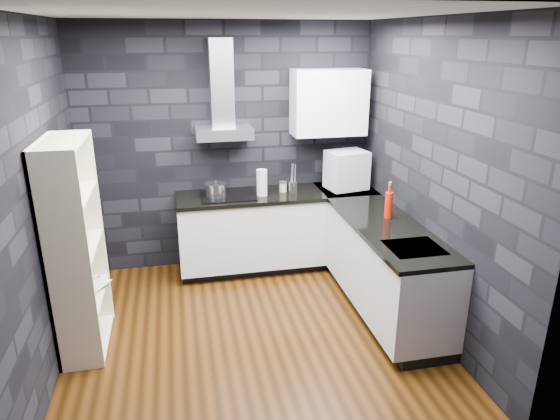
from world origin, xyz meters
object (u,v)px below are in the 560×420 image
object	(u,v)px
bookshelf	(76,248)
glass_vase	(262,183)
appliance_garage	(347,170)
storage_jar	(283,187)
pot	(216,190)
fruit_bowl	(74,247)
utensil_crock	(293,187)
red_bottle	(389,205)

from	to	relation	value
bookshelf	glass_vase	bearing A→B (deg)	45.99
appliance_garage	bookshelf	distance (m)	2.93
storage_jar	appliance_garage	bearing A→B (deg)	-5.07
pot	fruit_bowl	distance (m)	1.71
pot	storage_jar	bearing A→B (deg)	4.11
glass_vase	utensil_crock	distance (m)	0.37
utensil_crock	appliance_garage	xyz separation A→B (m)	(0.61, -0.03, 0.16)
storage_jar	bookshelf	distance (m)	2.31
red_bottle	storage_jar	bearing A→B (deg)	127.96
glass_vase	storage_jar	size ratio (longest dim) A/B	2.86
glass_vase	bookshelf	world-z (taller)	bookshelf
storage_jar	fruit_bowl	bearing A→B (deg)	-148.33
appliance_garage	bookshelf	world-z (taller)	bookshelf
bookshelf	fruit_bowl	size ratio (longest dim) A/B	7.66
fruit_bowl	bookshelf	bearing A→B (deg)	90.00
red_bottle	pot	bearing A→B (deg)	147.86
bookshelf	appliance_garage	bearing A→B (deg)	36.31
red_bottle	bookshelf	world-z (taller)	bookshelf
utensil_crock	fruit_bowl	distance (m)	2.41
storage_jar	red_bottle	xyz separation A→B (m)	(0.80, -1.02, 0.08)
pot	bookshelf	xyz separation A→B (m)	(-1.24, -1.11, -0.08)
red_bottle	fruit_bowl	bearing A→B (deg)	-175.85
storage_jar	appliance_garage	world-z (taller)	appliance_garage
glass_vase	red_bottle	distance (m)	1.41
appliance_garage	utensil_crock	bearing A→B (deg)	166.49
appliance_garage	bookshelf	size ratio (longest dim) A/B	0.23
storage_jar	red_bottle	world-z (taller)	red_bottle
storage_jar	utensil_crock	world-z (taller)	utensil_crock
glass_vase	red_bottle	world-z (taller)	glass_vase
appliance_garage	pot	bearing A→B (deg)	168.75
glass_vase	utensil_crock	xyz separation A→B (m)	(0.36, 0.05, -0.08)
pot	utensil_crock	size ratio (longest dim) A/B	1.80
storage_jar	fruit_bowl	distance (m)	2.34
storage_jar	fruit_bowl	world-z (taller)	storage_jar
glass_vase	fruit_bowl	bearing A→B (deg)	-146.68
storage_jar	bookshelf	bearing A→B (deg)	-149.60
appliance_garage	bookshelf	bearing A→B (deg)	-168.64
pot	storage_jar	world-z (taller)	pot
appliance_garage	red_bottle	bearing A→B (deg)	-95.62
pot	red_bottle	size ratio (longest dim) A/B	0.88
glass_vase	fruit_bowl	size ratio (longest dim) A/B	1.21
pot	appliance_garage	xyz separation A→B (m)	(1.46, -0.01, 0.15)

